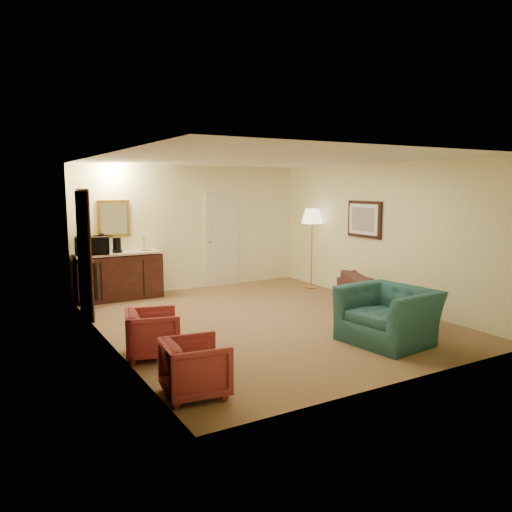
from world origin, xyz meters
The scene contains 12 objects.
ground centered at (0.00, 0.00, 0.00)m, with size 6.00×6.00×0.00m, color olive.
room_walls centered at (-0.10, 0.77, 1.72)m, with size 5.02×6.01×2.61m.
wetbar_cabinet centered at (-1.65, 2.72, 0.46)m, with size 1.64×0.58×0.92m, color #3A1A12.
sofa centered at (1.95, -0.52, 0.42)m, with size 2.14×0.62×0.84m, color black.
teal_armchair centered at (0.90, -1.86, 0.52)m, with size 1.19×0.77×1.04m, color #214B52.
rose_chair_near centered at (-2.15, -0.80, 0.34)m, with size 0.65×0.61×0.67m, color maroon.
rose_chair_far centered at (-2.15, -2.18, 0.33)m, with size 0.64×0.60×0.66m, color maroon.
coffee_table centered at (1.80, -0.66, 0.22)m, with size 0.77×0.52×0.44m, color black.
floor_lamp centered at (2.20, 1.71, 0.86)m, with size 0.46×0.46×1.72m, color #C68E42.
waste_bin centered at (-1.00, 2.65, 0.14)m, with size 0.23×0.23×0.29m, color black.
microwave centered at (-2.15, 2.65, 1.13)m, with size 0.61×0.34×0.41m, color black.
coffee_maker centered at (-1.68, 2.65, 1.06)m, with size 0.15×0.15×0.29m, color black.
Camera 1 is at (-4.09, -6.82, 2.19)m, focal length 35.00 mm.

